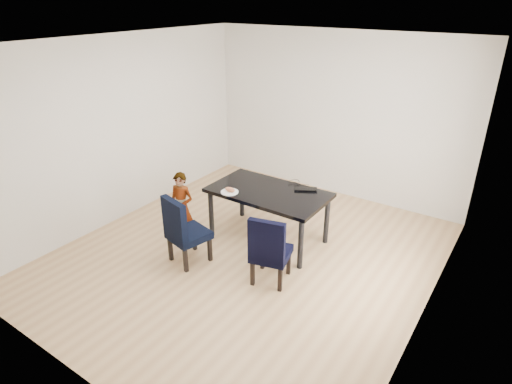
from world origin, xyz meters
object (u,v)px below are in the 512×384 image
Objects in this scene: child at (182,207)px; plate at (230,192)px; chair_right at (271,248)px; dining_table at (268,215)px; laptop at (306,188)px; chair_left at (189,229)px.

child is 0.73m from plate.
plate is at bearing 140.68° from chair_right.
dining_table is 0.65m from laptop.
plate is at bearing -140.73° from dining_table.
chair_right is (0.55, -0.78, 0.08)m from dining_table.
chair_left reaches higher than chair_right.
child is 1.73m from laptop.
chair_right is (1.09, 0.24, -0.02)m from chair_left.
child is (-0.46, 0.37, 0.03)m from chair_left.
chair_left is (-0.55, -1.02, 0.09)m from dining_table.
dining_table is 1.21m from child.
chair_left is 0.76m from plate.
laptop is at bearing 84.07° from chair_right.
dining_table is at bearing 39.27° from plate.
dining_table is 5.20× the size of laptop.
chair_right is at bearing -15.59° from child.
plate is 1.04m from laptop.
dining_table is at bearing 75.90° from chair_left.
chair_left is 0.60m from child.
child is 4.18× the size of plate.
chair_left is at bearing -101.35° from plate.
child is (-1.01, -0.65, 0.12)m from dining_table.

